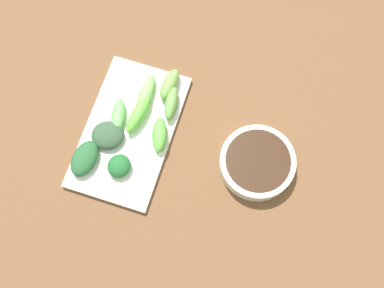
# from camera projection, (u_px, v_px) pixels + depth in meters

# --- Properties ---
(tabletop) EXTENTS (2.10, 2.10, 0.02)m
(tabletop) POSITION_uv_depth(u_px,v_px,m) (192.00, 147.00, 0.94)
(tabletop) COLOR brown
(tabletop) RESTS_ON ground
(sauce_bowl) EXTENTS (0.14, 0.14, 0.04)m
(sauce_bowl) POSITION_uv_depth(u_px,v_px,m) (257.00, 163.00, 0.90)
(sauce_bowl) COLOR silver
(sauce_bowl) RESTS_ON tabletop
(serving_plate) EXTENTS (0.17, 0.29, 0.01)m
(serving_plate) POSITION_uv_depth(u_px,v_px,m) (129.00, 131.00, 0.93)
(serving_plate) COLOR white
(serving_plate) RESTS_ON tabletop
(broccoli_stalk_0) EXTENTS (0.03, 0.10, 0.02)m
(broccoli_stalk_0) POSITION_uv_depth(u_px,v_px,m) (145.00, 96.00, 0.94)
(broccoli_stalk_0) COLOR #73B858
(broccoli_stalk_0) RESTS_ON serving_plate
(broccoli_leafy_1) EXTENTS (0.08, 0.07, 0.03)m
(broccoli_leafy_1) POSITION_uv_depth(u_px,v_px,m) (108.00, 135.00, 0.91)
(broccoli_leafy_1) COLOR #304B32
(broccoli_leafy_1) RESTS_ON serving_plate
(broccoli_leafy_2) EXTENTS (0.05, 0.05, 0.03)m
(broccoli_leafy_2) POSITION_uv_depth(u_px,v_px,m) (119.00, 166.00, 0.89)
(broccoli_leafy_2) COLOR #1F5D2B
(broccoli_leafy_2) RESTS_ON serving_plate
(broccoli_stalk_3) EXTENTS (0.04, 0.07, 0.03)m
(broccoli_stalk_3) POSITION_uv_depth(u_px,v_px,m) (170.00, 84.00, 0.94)
(broccoli_stalk_3) COLOR #6F9E49
(broccoli_stalk_3) RESTS_ON serving_plate
(broccoli_leafy_4) EXTENTS (0.05, 0.08, 0.03)m
(broccoli_leafy_4) POSITION_uv_depth(u_px,v_px,m) (85.00, 158.00, 0.90)
(broccoli_leafy_4) COLOR #24582F
(broccoli_leafy_4) RESTS_ON serving_plate
(broccoli_stalk_5) EXTENTS (0.04, 0.08, 0.02)m
(broccoli_stalk_5) POSITION_uv_depth(u_px,v_px,m) (118.00, 116.00, 0.93)
(broccoli_stalk_5) COLOR #62AC5A
(broccoli_stalk_5) RESTS_ON serving_plate
(broccoli_stalk_6) EXTENTS (0.04, 0.09, 0.03)m
(broccoli_stalk_6) POSITION_uv_depth(u_px,v_px,m) (139.00, 114.00, 0.92)
(broccoli_stalk_6) COLOR #61B73F
(broccoli_stalk_6) RESTS_ON serving_plate
(broccoli_stalk_7) EXTENTS (0.03, 0.08, 0.03)m
(broccoli_stalk_7) POSITION_uv_depth(u_px,v_px,m) (171.00, 103.00, 0.93)
(broccoli_stalk_7) COLOR #669F47
(broccoli_stalk_7) RESTS_ON serving_plate
(broccoli_stalk_8) EXTENTS (0.05, 0.08, 0.03)m
(broccoli_stalk_8) POSITION_uv_depth(u_px,v_px,m) (159.00, 135.00, 0.91)
(broccoli_stalk_8) COLOR #5BB141
(broccoli_stalk_8) RESTS_ON serving_plate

